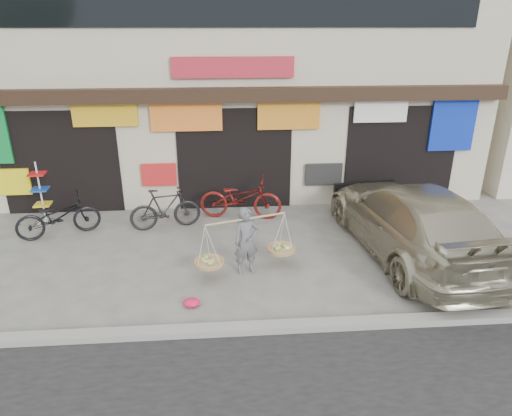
{
  "coord_description": "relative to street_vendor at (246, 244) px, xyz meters",
  "views": [
    {
      "loc": [
        -0.32,
        -8.17,
        4.72
      ],
      "look_at": [
        0.37,
        0.9,
        1.0
      ],
      "focal_mm": 32.0,
      "sensor_mm": 36.0,
      "label": 1
    }
  ],
  "objects": [
    {
      "name": "ground",
      "position": [
        -0.1,
        0.08,
        -0.64
      ],
      "size": [
        70.0,
        70.0,
        0.0
      ],
      "primitive_type": "plane",
      "color": "gray",
      "rests_on": "ground"
    },
    {
      "name": "suv",
      "position": [
        3.61,
        0.63,
        0.14
      ],
      "size": [
        2.72,
        5.55,
        1.55
      ],
      "rotation": [
        0.0,
        0.0,
        3.24
      ],
      "color": "#ABA589",
      "rests_on": "ground"
    },
    {
      "name": "display_rack",
      "position": [
        -4.94,
        2.87,
        0.01
      ],
      "size": [
        0.44,
        0.44,
        1.6
      ],
      "rotation": [
        0.0,
        0.0,
        0.06
      ],
      "color": "silver",
      "rests_on": "ground"
    },
    {
      "name": "bike_1",
      "position": [
        -1.85,
        2.3,
        -0.12
      ],
      "size": [
        1.78,
        0.84,
        1.03
      ],
      "primitive_type": "imported",
      "rotation": [
        0.0,
        0.0,
        1.79
      ],
      "color": "black",
      "rests_on": "ground"
    },
    {
      "name": "red_bag",
      "position": [
        -1.05,
        -1.12,
        -0.57
      ],
      "size": [
        0.31,
        0.25,
        0.14
      ],
      "primitive_type": "ellipsoid",
      "color": "#F2164A",
      "rests_on": "ground"
    },
    {
      "name": "kerb",
      "position": [
        -0.1,
        -1.92,
        -0.58
      ],
      "size": [
        70.0,
        0.25,
        0.12
      ],
      "primitive_type": "cube",
      "color": "gray",
      "rests_on": "ground"
    },
    {
      "name": "street_vendor",
      "position": [
        0.0,
        0.0,
        0.0
      ],
      "size": [
        2.04,
        1.02,
        1.4
      ],
      "rotation": [
        0.0,
        0.0,
        0.3
      ],
      "color": "slate",
      "rests_on": "ground"
    },
    {
      "name": "bike_2",
      "position": [
        0.01,
        2.8,
        -0.09
      ],
      "size": [
        2.19,
        1.05,
        1.1
      ],
      "primitive_type": "imported",
      "rotation": [
        0.0,
        0.0,
        1.42
      ],
      "color": "maroon",
      "rests_on": "ground"
    },
    {
      "name": "bike_0",
      "position": [
        -4.31,
        2.07,
        -0.14
      ],
      "size": [
        1.99,
        1.29,
        0.99
      ],
      "primitive_type": "imported",
      "rotation": [
        0.0,
        0.0,
        1.94
      ],
      "color": "black",
      "rests_on": "ground"
    },
    {
      "name": "shophouse_block",
      "position": [
        -0.1,
        6.5,
        2.81
      ],
      "size": [
        14.0,
        6.32,
        7.0
      ],
      "color": "beige",
      "rests_on": "ground"
    }
  ]
}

